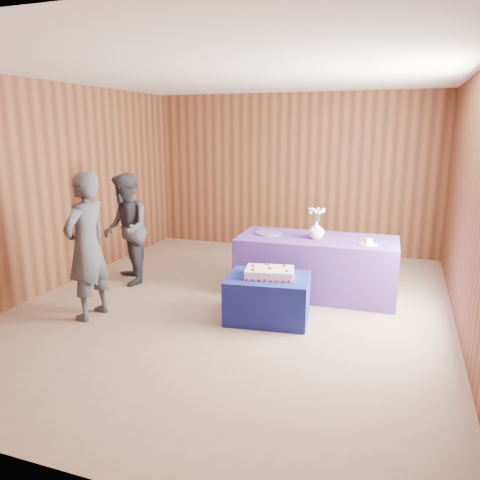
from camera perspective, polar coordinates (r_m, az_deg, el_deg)
The scene contains 13 objects.
ground at distance 5.74m, azimuth -0.79°, elevation -8.07°, with size 6.00×6.00×0.00m, color gray.
room_shell at distance 5.35m, azimuth -0.85°, elevation 10.20°, with size 5.04×6.04×2.72m.
cake_table at distance 5.31m, azimuth 3.43°, elevation -7.04°, with size 0.90×0.70×0.50m, color navy.
serving_table at distance 6.13m, azimuth 9.28°, elevation -3.14°, with size 2.00×0.90×0.75m, color #523186.
sheet_cake at distance 5.21m, azimuth 3.63°, elevation -3.98°, with size 0.61×0.47×0.13m.
vase at distance 5.97m, azimuth 9.26°, elevation 1.22°, with size 0.21×0.21×0.22m, color white.
flower_spray at distance 5.93m, azimuth 9.35°, elevation 3.53°, with size 0.21×0.21×0.16m.
platter at distance 6.19m, azimuth 3.50°, elevation 0.85°, with size 0.35×0.35×0.02m, color #6C52A5.
plate at distance 5.80m, azimuth 15.36°, elevation -0.50°, with size 0.21×0.21×0.01m, color white.
cake_slice at distance 5.79m, azimuth 15.39°, elevation -0.12°, with size 0.10×0.09×0.09m.
knife at distance 5.70m, azimuth 16.08°, elevation -0.82°, with size 0.26×0.02×0.00m, color #B1B0B5.
guest_left at distance 5.46m, azimuth -18.19°, elevation -0.77°, with size 0.60×0.40×1.65m, color #3B3C46.
guest_right at distance 6.57m, azimuth -13.72°, elevation 1.28°, with size 0.74×0.58×1.53m, color #32323C.
Camera 1 is at (1.85, -5.01, 2.11)m, focal length 35.00 mm.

